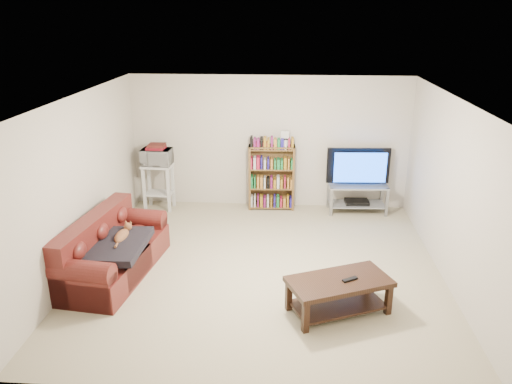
# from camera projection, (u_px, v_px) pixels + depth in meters

# --- Properties ---
(floor) EXTENTS (5.00, 5.00, 0.00)m
(floor) POSITION_uv_depth(u_px,v_px,m) (261.00, 268.00, 7.09)
(floor) COLOR #C0B38E
(floor) RESTS_ON ground
(ceiling) EXTENTS (5.00, 5.00, 0.00)m
(ceiling) POSITION_uv_depth(u_px,v_px,m) (262.00, 99.00, 6.27)
(ceiling) COLOR white
(ceiling) RESTS_ON ground
(wall_back) EXTENTS (5.00, 0.00, 5.00)m
(wall_back) POSITION_uv_depth(u_px,v_px,m) (270.00, 142.00, 9.03)
(wall_back) COLOR beige
(wall_back) RESTS_ON ground
(wall_front) EXTENTS (5.00, 0.00, 5.00)m
(wall_front) POSITION_uv_depth(u_px,v_px,m) (244.00, 284.00, 4.34)
(wall_front) COLOR beige
(wall_front) RESTS_ON ground
(wall_left) EXTENTS (0.00, 5.00, 5.00)m
(wall_left) POSITION_uv_depth(u_px,v_px,m) (80.00, 184.00, 6.85)
(wall_left) COLOR beige
(wall_left) RESTS_ON ground
(wall_right) EXTENTS (0.00, 5.00, 5.00)m
(wall_right) POSITION_uv_depth(u_px,v_px,m) (452.00, 193.00, 6.52)
(wall_right) COLOR beige
(wall_right) RESTS_ON ground
(sofa) EXTENTS (1.07, 2.03, 0.83)m
(sofa) POSITION_uv_depth(u_px,v_px,m) (110.00, 254.00, 6.85)
(sofa) COLOR #591A16
(sofa) RESTS_ON floor
(blanket) EXTENTS (0.79, 1.00, 0.18)m
(blanket) POSITION_uv_depth(u_px,v_px,m) (116.00, 246.00, 6.63)
(blanket) COLOR black
(blanket) RESTS_ON sofa
(cat) EXTENTS (0.28, 0.55, 0.16)m
(cat) POSITION_uv_depth(u_px,v_px,m) (122.00, 236.00, 6.77)
(cat) COLOR brown
(cat) RESTS_ON sofa
(coffee_table) EXTENTS (1.35, 1.04, 0.44)m
(coffee_table) POSITION_uv_depth(u_px,v_px,m) (339.00, 289.00, 5.96)
(coffee_table) COLOR black
(coffee_table) RESTS_ON floor
(remote) EXTENTS (0.20, 0.15, 0.02)m
(remote) POSITION_uv_depth(u_px,v_px,m) (350.00, 279.00, 5.89)
(remote) COLOR black
(remote) RESTS_ON coffee_table
(tv_stand) EXTENTS (1.07, 0.52, 0.52)m
(tv_stand) POSITION_uv_depth(u_px,v_px,m) (357.00, 193.00, 8.96)
(tv_stand) COLOR #999EA3
(tv_stand) RESTS_ON floor
(television) EXTENTS (1.13, 0.21, 0.65)m
(television) POSITION_uv_depth(u_px,v_px,m) (359.00, 167.00, 8.79)
(television) COLOR black
(television) RESTS_ON tv_stand
(dvd_player) EXTENTS (0.43, 0.31, 0.06)m
(dvd_player) POSITION_uv_depth(u_px,v_px,m) (357.00, 202.00, 9.02)
(dvd_player) COLOR black
(dvd_player) RESTS_ON tv_stand
(bookshelf) EXTENTS (0.84, 0.29, 1.19)m
(bookshelf) POSITION_uv_depth(u_px,v_px,m) (271.00, 176.00, 9.04)
(bookshelf) COLOR brown
(bookshelf) RESTS_ON floor
(shelf_clutter) EXTENTS (0.61, 0.21, 0.28)m
(shelf_clutter) POSITION_uv_depth(u_px,v_px,m) (277.00, 140.00, 8.81)
(shelf_clutter) COLOR silver
(shelf_clutter) RESTS_ON bookshelf
(microwave_stand) EXTENTS (0.55, 0.41, 0.85)m
(microwave_stand) POSITION_uv_depth(u_px,v_px,m) (158.00, 181.00, 9.05)
(microwave_stand) COLOR silver
(microwave_stand) RESTS_ON floor
(microwave) EXTENTS (0.54, 0.38, 0.29)m
(microwave) POSITION_uv_depth(u_px,v_px,m) (157.00, 157.00, 8.90)
(microwave) COLOR silver
(microwave) RESTS_ON microwave_stand
(game_boxes) EXTENTS (0.32, 0.28, 0.05)m
(game_boxes) POSITION_uv_depth(u_px,v_px,m) (156.00, 148.00, 8.84)
(game_boxes) COLOR maroon
(game_boxes) RESTS_ON microwave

